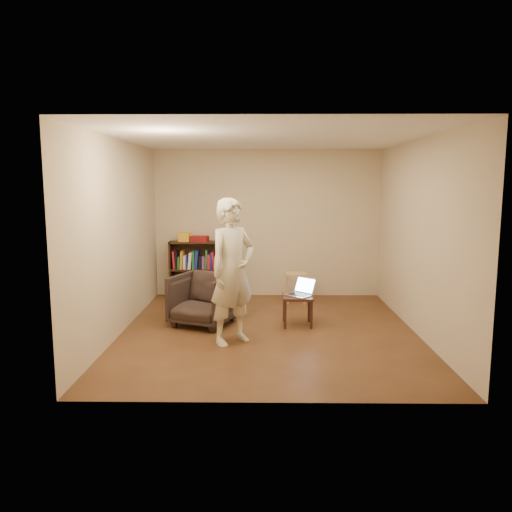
{
  "coord_description": "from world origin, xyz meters",
  "views": [
    {
      "loc": [
        -0.08,
        -6.63,
        2.02
      ],
      "look_at": [
        -0.18,
        0.35,
        1.0
      ],
      "focal_mm": 35.0,
      "sensor_mm": 36.0,
      "label": 1
    }
  ],
  "objects_px": {
    "person": "(232,272)",
    "side_table": "(298,301)",
    "stool": "(296,279)",
    "bookshelf": "(204,273)",
    "armchair": "(203,299)",
    "laptop": "(301,291)"
  },
  "relations": [
    {
      "from": "armchair",
      "to": "side_table",
      "type": "distance_m",
      "value": 1.35
    },
    {
      "from": "person",
      "to": "armchair",
      "type": "bearing_deg",
      "value": 77.42
    },
    {
      "from": "bookshelf",
      "to": "person",
      "type": "bearing_deg",
      "value": -75.55
    },
    {
      "from": "side_table",
      "to": "bookshelf",
      "type": "bearing_deg",
      "value": 130.76
    },
    {
      "from": "bookshelf",
      "to": "laptop",
      "type": "distance_m",
      "value": 2.36
    },
    {
      "from": "armchair",
      "to": "laptop",
      "type": "xyz_separation_m",
      "value": [
        1.39,
        0.02,
        0.12
      ]
    },
    {
      "from": "side_table",
      "to": "person",
      "type": "distance_m",
      "value": 1.31
    },
    {
      "from": "stool",
      "to": "person",
      "type": "xyz_separation_m",
      "value": [
        -0.94,
        -2.19,
        0.51
      ]
    },
    {
      "from": "armchair",
      "to": "person",
      "type": "relative_size",
      "value": 0.44
    },
    {
      "from": "stool",
      "to": "side_table",
      "type": "height_order",
      "value": "stool"
    },
    {
      "from": "stool",
      "to": "side_table",
      "type": "bearing_deg",
      "value": -92.76
    },
    {
      "from": "armchair",
      "to": "laptop",
      "type": "bearing_deg",
      "value": 23.64
    },
    {
      "from": "side_table",
      "to": "laptop",
      "type": "bearing_deg",
      "value": 43.41
    },
    {
      "from": "person",
      "to": "side_table",
      "type": "bearing_deg",
      "value": -0.46
    },
    {
      "from": "bookshelf",
      "to": "stool",
      "type": "xyz_separation_m",
      "value": [
        1.61,
        -0.39,
        -0.03
      ]
    },
    {
      "from": "bookshelf",
      "to": "armchair",
      "type": "relative_size",
      "value": 1.48
    },
    {
      "from": "stool",
      "to": "person",
      "type": "bearing_deg",
      "value": -113.32
    },
    {
      "from": "stool",
      "to": "laptop",
      "type": "distance_m",
      "value": 1.36
    },
    {
      "from": "stool",
      "to": "side_table",
      "type": "xyz_separation_m",
      "value": [
        -0.07,
        -1.4,
        -0.05
      ]
    },
    {
      "from": "bookshelf",
      "to": "person",
      "type": "xyz_separation_m",
      "value": [
        0.67,
        -2.58,
        0.48
      ]
    },
    {
      "from": "stool",
      "to": "armchair",
      "type": "height_order",
      "value": "armchair"
    },
    {
      "from": "bookshelf",
      "to": "armchair",
      "type": "distance_m",
      "value": 1.78
    }
  ]
}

